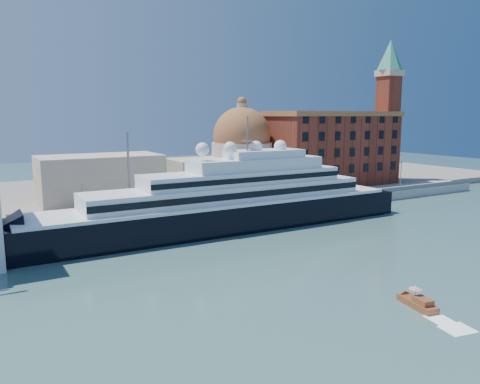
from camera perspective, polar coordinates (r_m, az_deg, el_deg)
ground at (r=82.70m, az=7.37°, el=-7.60°), size 400.00×400.00×0.00m
quay at (r=110.45m, az=-3.37°, el=-2.57°), size 180.00×10.00×2.50m
land at (r=147.71m, az=-10.53°, el=0.20°), size 260.00×72.00×2.00m
quay_fence at (r=106.15m, az=-2.29°, el=-2.03°), size 180.00×0.10×1.20m
superyacht at (r=97.48m, az=-3.61°, el=-2.03°), size 93.47×12.96×27.93m
service_barge at (r=88.30m, az=-22.11°, el=-6.68°), size 10.86×6.42×2.32m
water_taxi at (r=64.57m, az=20.90°, el=-12.47°), size 2.92×5.98×2.72m
warehouse at (r=152.72m, az=11.20°, el=5.31°), size 43.00×19.00×23.25m
campanile at (r=169.23m, az=17.60°, el=10.50°), size 8.40×8.40×47.00m
church at (r=132.89m, az=-5.55°, el=3.63°), size 66.00×18.00×25.50m
lamp_posts at (r=102.40m, az=-9.33°, el=1.26°), size 120.80×2.40×18.00m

